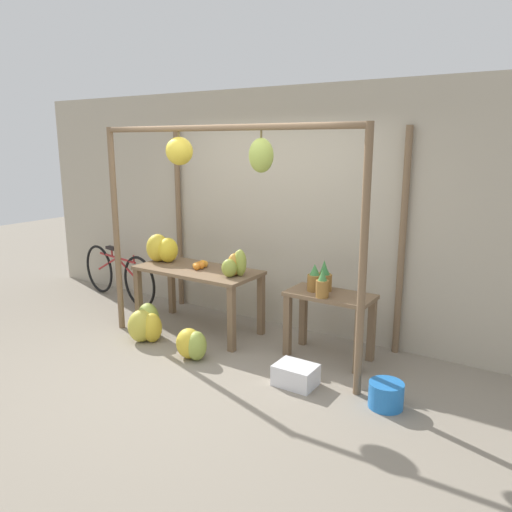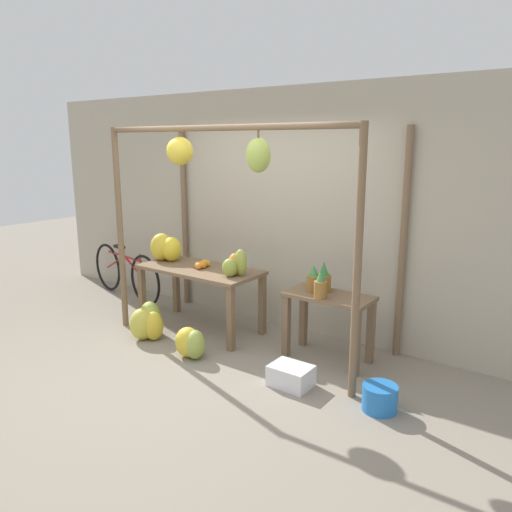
{
  "view_description": "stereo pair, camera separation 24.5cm",
  "coord_description": "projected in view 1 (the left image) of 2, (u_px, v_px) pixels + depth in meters",
  "views": [
    {
      "loc": [
        2.95,
        -3.43,
        2.18
      ],
      "look_at": [
        0.15,
        0.9,
        1.01
      ],
      "focal_mm": 35.0,
      "sensor_mm": 36.0,
      "label": 1
    },
    {
      "loc": [
        3.15,
        -3.29,
        2.18
      ],
      "look_at": [
        0.15,
        0.9,
        1.01
      ],
      "focal_mm": 35.0,
      "sensor_mm": 36.0,
      "label": 2
    }
  ],
  "objects": [
    {
      "name": "blue_bucket",
      "position": [
        386.0,
        395.0,
        4.19
      ],
      "size": [
        0.29,
        0.29,
        0.22
      ],
      "color": "blue",
      "rests_on": "ground_plane"
    },
    {
      "name": "pineapple_cluster",
      "position": [
        321.0,
        280.0,
        5.07
      ],
      "size": [
        0.3,
        0.41,
        0.3
      ],
      "color": "olive",
      "rests_on": "display_table_side"
    },
    {
      "name": "banana_pile_on_table",
      "position": [
        162.0,
        249.0,
        6.08
      ],
      "size": [
        0.44,
        0.36,
        0.34
      ],
      "color": "yellow",
      "rests_on": "display_table_main"
    },
    {
      "name": "stall_awning",
      "position": [
        232.0,
        195.0,
        5.1
      ],
      "size": [
        3.07,
        1.25,
        2.35
      ],
      "color": "brown",
      "rests_on": "ground_plane"
    },
    {
      "name": "ground_plane",
      "position": [
        193.0,
        372.0,
        4.86
      ],
      "size": [
        20.0,
        20.0,
        0.0
      ],
      "primitive_type": "plane",
      "color": "gray"
    },
    {
      "name": "papaya_pile",
      "position": [
        236.0,
        264.0,
        5.44
      ],
      "size": [
        0.26,
        0.32,
        0.3
      ],
      "color": "gold",
      "rests_on": "display_table_main"
    },
    {
      "name": "parked_bicycle",
      "position": [
        118.0,
        274.0,
        7.03
      ],
      "size": [
        1.73,
        0.35,
        0.75
      ],
      "color": "black",
      "rests_on": "ground_plane"
    },
    {
      "name": "banana_pile_ground_right",
      "position": [
        192.0,
        344.0,
        5.13
      ],
      "size": [
        0.4,
        0.31,
        0.32
      ],
      "color": "#9EB247",
      "rests_on": "ground_plane"
    },
    {
      "name": "orange_pile",
      "position": [
        200.0,
        265.0,
        5.78
      ],
      "size": [
        0.14,
        0.23,
        0.09
      ],
      "color": "orange",
      "rests_on": "display_table_main"
    },
    {
      "name": "display_table_main",
      "position": [
        198.0,
        278.0,
        5.81
      ],
      "size": [
        1.48,
        0.68,
        0.76
      ],
      "color": "brown",
      "rests_on": "ground_plane"
    },
    {
      "name": "banana_pile_ground_left",
      "position": [
        146.0,
        324.0,
        5.62
      ],
      "size": [
        0.48,
        0.52,
        0.4
      ],
      "color": "gold",
      "rests_on": "ground_plane"
    },
    {
      "name": "fruit_crate_white",
      "position": [
        296.0,
        375.0,
        4.58
      ],
      "size": [
        0.38,
        0.28,
        0.19
      ],
      "color": "silver",
      "rests_on": "ground_plane"
    },
    {
      "name": "shop_wall_back",
      "position": [
        279.0,
        210.0,
        5.89
      ],
      "size": [
        8.0,
        0.08,
        2.8
      ],
      "color": "#B2A893",
      "rests_on": "ground_plane"
    },
    {
      "name": "display_table_side",
      "position": [
        330.0,
        310.0,
        5.07
      ],
      "size": [
        0.88,
        0.45,
        0.7
      ],
      "color": "brown",
      "rests_on": "ground_plane"
    }
  ]
}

